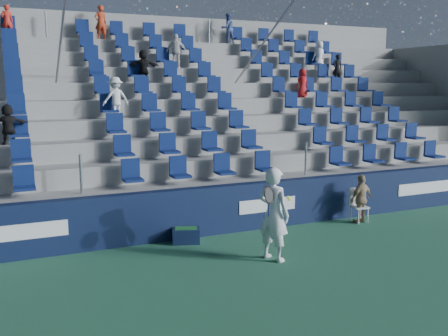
% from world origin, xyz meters
% --- Properties ---
extents(ground, '(70.00, 70.00, 0.00)m').
position_xyz_m(ground, '(0.00, 0.00, 0.00)').
color(ground, '#2C6848').
rests_on(ground, ground).
extents(sponsor_wall, '(24.00, 0.32, 1.20)m').
position_xyz_m(sponsor_wall, '(0.00, 3.15, 0.60)').
color(sponsor_wall, '#101A3A').
rests_on(sponsor_wall, ground).
extents(grandstand, '(24.00, 8.17, 6.63)m').
position_xyz_m(grandstand, '(-0.00, 8.24, 2.13)').
color(grandstand, gray).
rests_on(grandstand, ground).
extents(tennis_player, '(0.77, 0.86, 1.99)m').
position_xyz_m(tennis_player, '(0.52, 0.94, 1.00)').
color(tennis_player, white).
rests_on(tennis_player, ground).
extents(line_judge_chair, '(0.44, 0.45, 0.91)m').
position_xyz_m(line_judge_chair, '(4.06, 2.64, 0.52)').
color(line_judge_chair, white).
rests_on(line_judge_chair, ground).
extents(line_judge, '(0.81, 0.47, 1.31)m').
position_xyz_m(line_judge, '(4.06, 2.50, 0.65)').
color(line_judge, tan).
rests_on(line_judge, ground).
extents(ball_bin, '(0.72, 0.59, 0.35)m').
position_xyz_m(ball_bin, '(-0.79, 2.75, 0.19)').
color(ball_bin, '#101C3C').
rests_on(ball_bin, ground).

